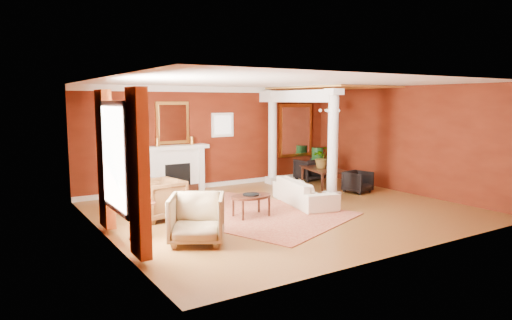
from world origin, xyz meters
TOP-DOWN VIEW (x-y plane):
  - ground at (0.00, 0.00)m, footprint 8.00×8.00m
  - room_shell at (0.00, 0.00)m, footprint 8.04×7.04m
  - fireplace at (-1.30, 3.32)m, footprint 1.85×0.42m
  - overmantel_mirror at (-1.30, 3.45)m, footprint 0.95×0.07m
  - flank_window_left at (-2.85, 3.46)m, footprint 0.70×0.07m
  - flank_window_right at (0.25, 3.46)m, footprint 0.70×0.07m
  - left_window at (-3.89, -0.60)m, footprint 0.21×2.55m
  - column_front at (1.70, 0.30)m, footprint 0.36×0.36m
  - column_back at (1.70, 3.00)m, footprint 0.36×0.36m
  - header_beam at (1.70, 1.90)m, footprint 0.30×3.20m
  - amber_ceiling at (2.85, 1.75)m, footprint 2.30×3.40m
  - dining_mirror at (2.90, 3.45)m, footprint 1.30×0.07m
  - chandelier at (2.90, 1.80)m, footprint 0.60×0.62m
  - crown_trim at (0.00, 3.46)m, footprint 8.00×0.08m
  - base_trim at (0.00, 3.46)m, footprint 8.00×0.08m
  - rug at (-0.83, 0.10)m, footprint 4.24×4.82m
  - sofa at (0.76, 0.24)m, footprint 1.03×2.16m
  - armchair_leopard at (-2.72, 0.78)m, footprint 0.98×1.03m
  - armchair_stripe at (-2.73, -1.16)m, footprint 1.24×1.22m
  - coffee_table at (-0.97, -0.12)m, footprint 0.94×0.94m
  - coffee_book at (-0.98, -0.13)m, footprint 0.18×0.04m
  - side_table at (-3.50, -0.39)m, footprint 0.58×0.58m
  - dining_table at (2.70, 1.79)m, footprint 0.91×1.62m
  - dining_chair_near at (2.89, 0.59)m, footprint 0.74×0.71m
  - dining_chair_far at (2.99, 2.83)m, footprint 0.73×0.69m
  - green_urn at (3.46, 3.00)m, footprint 0.43×0.43m
  - potted_plant at (2.65, 1.81)m, footprint 0.75×0.79m

SIDE VIEW (x-z plane):
  - ground at x=0.00m, z-range 0.00..0.00m
  - rug at x=-0.83m, z-range 0.00..0.02m
  - base_trim at x=0.00m, z-range 0.00..0.12m
  - dining_chair_near at x=2.89m, z-range 0.00..0.65m
  - dining_chair_far at x=2.99m, z-range 0.00..0.75m
  - green_urn at x=3.46m, z-range -0.11..0.91m
  - sofa at x=0.76m, z-range 0.00..0.81m
  - dining_table at x=2.70m, z-range 0.00..0.86m
  - coffee_table at x=-0.97m, z-range 0.19..0.67m
  - armchair_leopard at x=-2.72m, z-range 0.00..0.93m
  - armchair_stripe at x=-2.73m, z-range 0.00..0.96m
  - coffee_book at x=-0.98m, z-range 0.48..0.72m
  - fireplace at x=-1.30m, z-range 0.00..1.29m
  - side_table at x=-3.50m, z-range 0.24..1.68m
  - potted_plant at x=2.65m, z-range 0.86..1.36m
  - left_window at x=-3.89m, z-range 0.12..2.72m
  - column_front at x=1.70m, z-range 0.03..2.83m
  - column_back at x=1.70m, z-range 0.03..2.83m
  - dining_mirror at x=2.90m, z-range 0.70..2.40m
  - flank_window_left at x=-2.85m, z-range 1.45..2.15m
  - flank_window_right at x=0.25m, z-range 1.45..2.15m
  - overmantel_mirror at x=-1.30m, z-range 1.33..2.47m
  - room_shell at x=0.00m, z-range 0.56..3.48m
  - chandelier at x=2.90m, z-range 1.87..2.62m
  - header_beam at x=1.70m, z-range 2.46..2.78m
  - crown_trim at x=0.00m, z-range 2.74..2.90m
  - amber_ceiling at x=2.85m, z-range 2.85..2.89m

